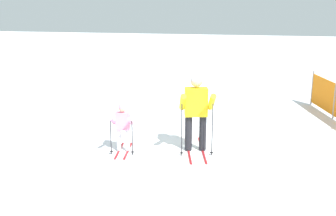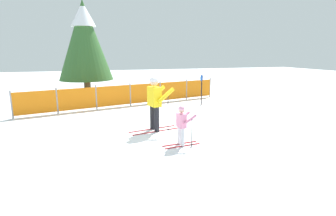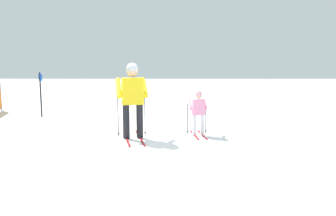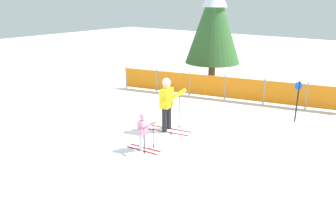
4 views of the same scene
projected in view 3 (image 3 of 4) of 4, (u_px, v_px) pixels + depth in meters
ground_plane at (144, 136)px, 7.88m from camera, size 60.00×60.00×0.00m
skier_adult at (132, 94)px, 7.49m from camera, size 1.68×0.83×1.74m
skier_child at (198, 109)px, 7.88m from camera, size 1.04×0.53×1.09m
trail_marker at (41, 90)px, 10.56m from camera, size 0.21×0.21×1.45m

